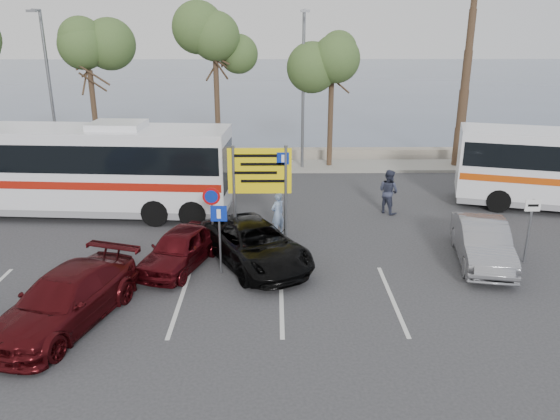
{
  "coord_description": "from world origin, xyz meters",
  "views": [
    {
      "loc": [
        1.52,
        -14.98,
        7.57
      ],
      "look_at": [
        1.7,
        3.0,
        1.34
      ],
      "focal_mm": 35.0,
      "sensor_mm": 36.0,
      "label": 1
    }
  ],
  "objects_px": {
    "car_silver_b": "(482,243)",
    "pedestrian_far": "(388,191)",
    "direction_sign": "(260,179)",
    "car_red": "(180,248)",
    "car_maroon": "(66,300)",
    "street_lamp_left": "(49,83)",
    "coach_bus_left": "(77,172)",
    "pedestrian_near": "(278,214)",
    "street_lamp_right": "(303,83)",
    "suv_black": "(255,244)"
  },
  "relations": [
    {
      "from": "car_silver_b",
      "to": "pedestrian_far",
      "type": "bearing_deg",
      "value": 122.8
    },
    {
      "from": "direction_sign",
      "to": "car_red",
      "type": "distance_m",
      "value": 3.67
    },
    {
      "from": "car_maroon",
      "to": "car_silver_b",
      "type": "distance_m",
      "value": 12.85
    },
    {
      "from": "street_lamp_left",
      "to": "car_maroon",
      "type": "xyz_separation_m",
      "value": [
        6.05,
        -15.78,
        -3.89
      ]
    },
    {
      "from": "coach_bus_left",
      "to": "car_silver_b",
      "type": "height_order",
      "value": "coach_bus_left"
    },
    {
      "from": "car_silver_b",
      "to": "pedestrian_near",
      "type": "height_order",
      "value": "pedestrian_near"
    },
    {
      "from": "street_lamp_left",
      "to": "street_lamp_right",
      "type": "distance_m",
      "value": 13.0
    },
    {
      "from": "car_red",
      "to": "pedestrian_near",
      "type": "bearing_deg",
      "value": 60.14
    },
    {
      "from": "street_lamp_left",
      "to": "direction_sign",
      "type": "distance_m",
      "value": 15.24
    },
    {
      "from": "car_red",
      "to": "direction_sign",
      "type": "bearing_deg",
      "value": 55.54
    },
    {
      "from": "car_silver_b",
      "to": "car_maroon",
      "type": "bearing_deg",
      "value": -153.06
    },
    {
      "from": "suv_black",
      "to": "pedestrian_near",
      "type": "relative_size",
      "value": 3.04
    },
    {
      "from": "direction_sign",
      "to": "pedestrian_far",
      "type": "relative_size",
      "value": 1.94
    },
    {
      "from": "street_lamp_left",
      "to": "suv_black",
      "type": "relative_size",
      "value": 1.62
    },
    {
      "from": "street_lamp_left",
      "to": "street_lamp_right",
      "type": "height_order",
      "value": "same"
    },
    {
      "from": "car_red",
      "to": "pedestrian_far",
      "type": "xyz_separation_m",
      "value": [
        7.77,
        5.24,
        0.29
      ]
    },
    {
      "from": "street_lamp_right",
      "to": "direction_sign",
      "type": "xyz_separation_m",
      "value": [
        -2.0,
        -10.32,
        -2.17
      ]
    },
    {
      "from": "street_lamp_right",
      "to": "car_red",
      "type": "xyz_separation_m",
      "value": [
        -4.55,
        -12.26,
        -3.96
      ]
    },
    {
      "from": "street_lamp_right",
      "to": "car_silver_b",
      "type": "height_order",
      "value": "street_lamp_right"
    },
    {
      "from": "street_lamp_right",
      "to": "car_silver_b",
      "type": "relative_size",
      "value": 1.87
    },
    {
      "from": "direction_sign",
      "to": "car_silver_b",
      "type": "distance_m",
      "value": 7.72
    },
    {
      "from": "car_maroon",
      "to": "street_lamp_left",
      "type": "bearing_deg",
      "value": 128.92
    },
    {
      "from": "street_lamp_left",
      "to": "suv_black",
      "type": "height_order",
      "value": "street_lamp_left"
    },
    {
      "from": "street_lamp_left",
      "to": "coach_bus_left",
      "type": "relative_size",
      "value": 0.64
    },
    {
      "from": "car_red",
      "to": "pedestrian_far",
      "type": "distance_m",
      "value": 9.38
    },
    {
      "from": "car_maroon",
      "to": "coach_bus_left",
      "type": "bearing_deg",
      "value": 124.17
    },
    {
      "from": "direction_sign",
      "to": "car_silver_b",
      "type": "relative_size",
      "value": 0.84
    },
    {
      "from": "car_silver_b",
      "to": "pedestrian_near",
      "type": "relative_size",
      "value": 2.64
    },
    {
      "from": "street_lamp_left",
      "to": "pedestrian_near",
      "type": "relative_size",
      "value": 4.92
    },
    {
      "from": "street_lamp_right",
      "to": "direction_sign",
      "type": "distance_m",
      "value": 10.73
    },
    {
      "from": "street_lamp_right",
      "to": "car_silver_b",
      "type": "xyz_separation_m",
      "value": [
        5.33,
        -12.02,
        -3.89
      ]
    },
    {
      "from": "coach_bus_left",
      "to": "car_maroon",
      "type": "relative_size",
      "value": 2.58
    },
    {
      "from": "coach_bus_left",
      "to": "suv_black",
      "type": "xyz_separation_m",
      "value": [
        7.35,
        -5.0,
        -1.1
      ]
    },
    {
      "from": "street_lamp_left",
      "to": "car_maroon",
      "type": "bearing_deg",
      "value": -69.03
    },
    {
      "from": "street_lamp_right",
      "to": "pedestrian_near",
      "type": "relative_size",
      "value": 4.92
    },
    {
      "from": "street_lamp_right",
      "to": "car_silver_b",
      "type": "distance_m",
      "value": 13.71
    },
    {
      "from": "pedestrian_near",
      "to": "pedestrian_far",
      "type": "xyz_separation_m",
      "value": [
        4.6,
        2.4,
        0.11
      ]
    },
    {
      "from": "suv_black",
      "to": "car_maroon",
      "type": "bearing_deg",
      "value": -170.19
    },
    {
      "from": "street_lamp_right",
      "to": "car_red",
      "type": "bearing_deg",
      "value": -110.36
    },
    {
      "from": "car_silver_b",
      "to": "street_lamp_right",
      "type": "bearing_deg",
      "value": 123.83
    },
    {
      "from": "car_red",
      "to": "suv_black",
      "type": "xyz_separation_m",
      "value": [
        2.4,
        0.24,
        0.05
      ]
    },
    {
      "from": "street_lamp_right",
      "to": "suv_black",
      "type": "xyz_separation_m",
      "value": [
        -2.15,
        -12.02,
        -3.91
      ]
    },
    {
      "from": "pedestrian_near",
      "to": "street_lamp_left",
      "type": "bearing_deg",
      "value": -79.69
    },
    {
      "from": "street_lamp_right",
      "to": "coach_bus_left",
      "type": "distance_m",
      "value": 12.14
    },
    {
      "from": "coach_bus_left",
      "to": "car_red",
      "type": "xyz_separation_m",
      "value": [
        4.95,
        -5.24,
        -1.14
      ]
    },
    {
      "from": "pedestrian_far",
      "to": "car_maroon",
      "type": "bearing_deg",
      "value": 89.76
    },
    {
      "from": "street_lamp_left",
      "to": "car_silver_b",
      "type": "bearing_deg",
      "value": -33.25
    },
    {
      "from": "coach_bus_left",
      "to": "pedestrian_far",
      "type": "height_order",
      "value": "coach_bus_left"
    },
    {
      "from": "direction_sign",
      "to": "coach_bus_left",
      "type": "xyz_separation_m",
      "value": [
        -7.5,
        3.3,
        -0.64
      ]
    },
    {
      "from": "pedestrian_near",
      "to": "suv_black",
      "type": "bearing_deg",
      "value": 32.74
    }
  ]
}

